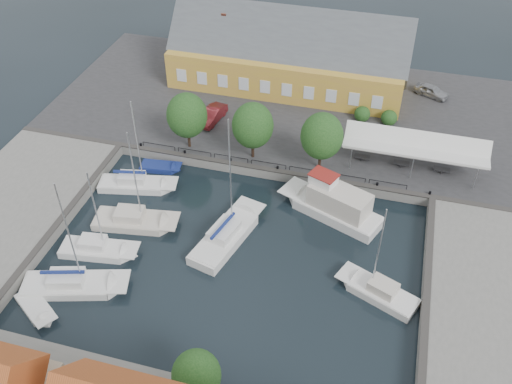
% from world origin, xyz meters
% --- Properties ---
extents(ground, '(140.00, 140.00, 0.00)m').
position_xyz_m(ground, '(0.00, 0.00, 0.00)').
color(ground, black).
rests_on(ground, ground).
extents(north_quay, '(56.00, 26.00, 1.00)m').
position_xyz_m(north_quay, '(0.00, 23.00, 0.50)').
color(north_quay, '#2D2D30').
rests_on(north_quay, ground).
extents(west_quay, '(12.00, 24.00, 1.00)m').
position_xyz_m(west_quay, '(-22.00, -2.00, 0.50)').
color(west_quay, slate).
rests_on(west_quay, ground).
extents(east_quay, '(12.00, 24.00, 1.00)m').
position_xyz_m(east_quay, '(22.00, -2.00, 0.50)').
color(east_quay, slate).
rests_on(east_quay, ground).
extents(quay_edge_fittings, '(56.00, 24.72, 0.40)m').
position_xyz_m(quay_edge_fittings, '(0.02, 4.75, 1.06)').
color(quay_edge_fittings, '#383533').
rests_on(quay_edge_fittings, north_quay).
extents(warehouse, '(28.56, 14.00, 9.55)m').
position_xyz_m(warehouse, '(-2.60, 28.36, 4.43)').
color(warehouse, gold).
rests_on(warehouse, north_quay).
extents(tent_canopy, '(14.00, 4.00, 2.83)m').
position_xyz_m(tent_canopy, '(14.00, 14.50, 3.68)').
color(tent_canopy, white).
rests_on(tent_canopy, north_quay).
extents(quay_trees, '(18.20, 4.20, 6.30)m').
position_xyz_m(quay_trees, '(-2.00, 12.00, 4.88)').
color(quay_trees, black).
rests_on(quay_trees, north_quay).
extents(car_silver, '(4.46, 3.20, 1.41)m').
position_xyz_m(car_silver, '(15.36, 29.60, 1.71)').
color(car_silver, '#A0A2A7').
rests_on(car_silver, north_quay).
extents(car_red, '(2.36, 4.90, 1.55)m').
position_xyz_m(car_red, '(-8.24, 17.38, 1.77)').
color(car_red, maroon).
rests_on(car_red, north_quay).
extents(center_sailboat, '(4.96, 9.71, 12.87)m').
position_xyz_m(center_sailboat, '(-1.23, 0.61, 0.36)').
color(center_sailboat, white).
rests_on(center_sailboat, ground).
extents(trawler, '(10.48, 6.56, 5.00)m').
position_xyz_m(trawler, '(7.43, 6.46, 1.02)').
color(trawler, white).
rests_on(trawler, ground).
extents(east_boat_b, '(7.13, 4.70, 9.61)m').
position_xyz_m(east_boat_b, '(12.62, -2.27, 0.26)').
color(east_boat_b, white).
rests_on(east_boat_b, ground).
extents(west_boat_a, '(8.13, 3.79, 10.57)m').
position_xyz_m(west_boat_a, '(-12.20, 5.22, 0.27)').
color(west_boat_a, white).
rests_on(west_boat_a, ground).
extents(west_boat_b, '(8.21, 3.89, 10.88)m').
position_xyz_m(west_boat_b, '(-10.13, 0.25, 0.26)').
color(west_boat_b, beige).
rests_on(west_boat_b, ground).
extents(west_boat_c, '(7.18, 3.19, 9.63)m').
position_xyz_m(west_boat_c, '(-11.64, -3.99, 0.26)').
color(west_boat_c, white).
rests_on(west_boat_c, ground).
extents(west_boat_d, '(9.10, 5.01, 11.75)m').
position_xyz_m(west_boat_d, '(-11.71, -8.20, 0.27)').
color(west_boat_d, white).
rests_on(west_boat_d, ground).
extents(launch_sw, '(4.67, 3.86, 0.98)m').
position_xyz_m(launch_sw, '(-13.44, -10.99, 0.09)').
color(launch_sw, white).
rests_on(launch_sw, ground).
extents(launch_nw, '(4.45, 2.20, 0.88)m').
position_xyz_m(launch_nw, '(-11.11, 8.71, 0.09)').
color(launch_nw, navy).
rests_on(launch_nw, ground).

